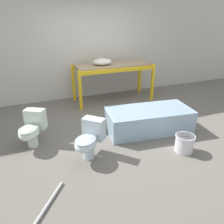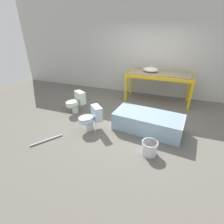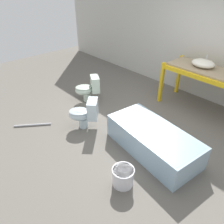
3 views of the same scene
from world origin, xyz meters
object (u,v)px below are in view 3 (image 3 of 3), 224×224
object	(u,v)px
sink_basin	(203,63)
toilet_near	(84,113)
toilet_far	(88,88)
bathtub_main	(153,139)
bucket_white	(123,176)

from	to	relation	value
sink_basin	toilet_near	world-z (taller)	sink_basin
sink_basin	toilet_near	size ratio (longest dim) A/B	0.77
sink_basin	toilet_far	distance (m)	2.65
sink_basin	bathtub_main	size ratio (longest dim) A/B	0.28
toilet_near	toilet_far	world-z (taller)	same
sink_basin	toilet_far	xyz separation A→B (m)	(-1.93, -1.67, -0.74)
bathtub_main	bucket_white	distance (m)	0.93
sink_basin	bucket_white	size ratio (longest dim) A/B	1.51
bucket_white	bathtub_main	bearing A→B (deg)	101.13
toilet_far	toilet_near	bearing A→B (deg)	-10.68
bathtub_main	toilet_near	world-z (taller)	toilet_near
bathtub_main	toilet_far	world-z (taller)	toilet_far
bathtub_main	toilet_near	xyz separation A→B (m)	(-1.38, -0.46, 0.07)
toilet_near	toilet_far	bearing A→B (deg)	-175.69
bucket_white	toilet_far	bearing A→B (deg)	153.80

